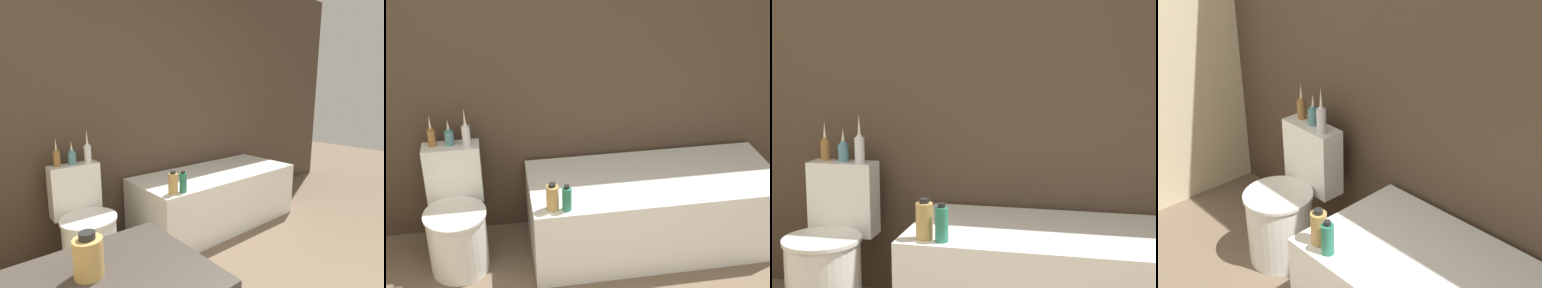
# 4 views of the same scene
# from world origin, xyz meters

# --- Properties ---
(wall_back_tiled) EXTENTS (6.40, 0.06, 2.60)m
(wall_back_tiled) POSITION_xyz_m (0.00, 2.35, 1.30)
(wall_back_tiled) COLOR #423326
(wall_back_tiled) RESTS_ON ground_plane
(bathtub) EXTENTS (1.65, 0.70, 0.53)m
(bathtub) POSITION_xyz_m (0.69, 1.95, 0.27)
(bathtub) COLOR white
(bathtub) RESTS_ON ground
(toilet) EXTENTS (0.39, 0.53, 0.77)m
(toilet) POSITION_xyz_m (-0.61, 1.96, 0.31)
(toilet) COLOR white
(toilet) RESTS_ON ground
(soap_bottle_glass) EXTENTS (0.08, 0.08, 0.13)m
(soap_bottle_glass) POSITION_xyz_m (-1.05, 0.65, 0.88)
(soap_bottle_glass) COLOR tan
(soap_bottle_glass) RESTS_ON vanity_counter
(vase_gold) EXTENTS (0.05, 0.05, 0.21)m
(vase_gold) POSITION_xyz_m (-0.72, 2.17, 0.84)
(vase_gold) COLOR olive
(vase_gold) RESTS_ON toilet
(vase_silver) EXTENTS (0.06, 0.06, 0.18)m
(vase_silver) POSITION_xyz_m (-0.61, 2.16, 0.83)
(vase_silver) COLOR teal
(vase_silver) RESTS_ON toilet
(vase_bronze) EXTENTS (0.05, 0.05, 0.26)m
(vase_bronze) POSITION_xyz_m (-0.50, 2.13, 0.86)
(vase_bronze) COLOR silver
(vase_bronze) RESTS_ON toilet
(shampoo_bottle_tall) EXTENTS (0.07, 0.07, 0.18)m
(shampoo_bottle_tall) POSITION_xyz_m (-0.02, 1.69, 0.62)
(shampoo_bottle_tall) COLOR tan
(shampoo_bottle_tall) RESTS_ON bathtub
(shampoo_bottle_short) EXTENTS (0.06, 0.06, 0.17)m
(shampoo_bottle_short) POSITION_xyz_m (0.07, 1.67, 0.61)
(shampoo_bottle_short) COLOR #267259
(shampoo_bottle_short) RESTS_ON bathtub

